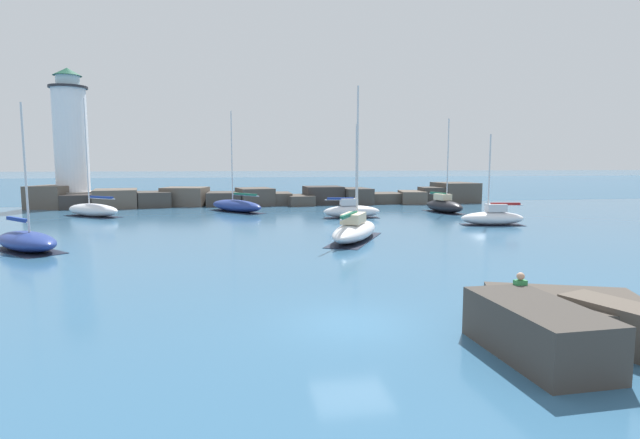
{
  "coord_description": "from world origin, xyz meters",
  "views": [
    {
      "loc": [
        -3.64,
        -15.18,
        5.14
      ],
      "look_at": [
        2.27,
        19.28,
        1.15
      ],
      "focal_mm": 28.0,
      "sensor_mm": 36.0,
      "label": 1
    }
  ],
  "objects_px": {
    "sailboat_moored_4": "(93,210)",
    "sailboat_moored_6": "(444,205)",
    "sailboat_moored_0": "(355,230)",
    "sailboat_moored_2": "(27,241)",
    "sailboat_moored_3": "(351,210)",
    "sailboat_moored_5": "(493,217)",
    "person_on_rocks": "(520,298)",
    "lighthouse": "(71,147)",
    "sailboat_moored_1": "(236,206)"
  },
  "relations": [
    {
      "from": "sailboat_moored_2",
      "to": "sailboat_moored_4",
      "type": "xyz_separation_m",
      "value": [
        -1.41,
        19.36,
        0.07
      ]
    },
    {
      "from": "sailboat_moored_5",
      "to": "person_on_rocks",
      "type": "relative_size",
      "value": 4.09
    },
    {
      "from": "sailboat_moored_3",
      "to": "sailboat_moored_5",
      "type": "bearing_deg",
      "value": -35.1
    },
    {
      "from": "sailboat_moored_1",
      "to": "sailboat_moored_4",
      "type": "xyz_separation_m",
      "value": [
        -13.59,
        -2.35,
        0.0
      ]
    },
    {
      "from": "sailboat_moored_2",
      "to": "sailboat_moored_3",
      "type": "relative_size",
      "value": 0.98
    },
    {
      "from": "sailboat_moored_4",
      "to": "sailboat_moored_6",
      "type": "distance_m",
      "value": 34.94
    },
    {
      "from": "sailboat_moored_0",
      "to": "sailboat_moored_6",
      "type": "height_order",
      "value": "sailboat_moored_0"
    },
    {
      "from": "sailboat_moored_0",
      "to": "sailboat_moored_5",
      "type": "xyz_separation_m",
      "value": [
        13.22,
        6.0,
        -0.04
      ]
    },
    {
      "from": "sailboat_moored_1",
      "to": "sailboat_moored_2",
      "type": "height_order",
      "value": "sailboat_moored_1"
    },
    {
      "from": "sailboat_moored_4",
      "to": "sailboat_moored_6",
      "type": "bearing_deg",
      "value": -3.23
    },
    {
      "from": "sailboat_moored_0",
      "to": "sailboat_moored_6",
      "type": "bearing_deg",
      "value": 50.79
    },
    {
      "from": "sailboat_moored_1",
      "to": "person_on_rocks",
      "type": "bearing_deg",
      "value": -77.96
    },
    {
      "from": "sailboat_moored_2",
      "to": "sailboat_moored_5",
      "type": "bearing_deg",
      "value": 11.5
    },
    {
      "from": "sailboat_moored_2",
      "to": "sailboat_moored_6",
      "type": "bearing_deg",
      "value": 27.45
    },
    {
      "from": "sailboat_moored_3",
      "to": "sailboat_moored_5",
      "type": "distance_m",
      "value": 12.61
    },
    {
      "from": "sailboat_moored_1",
      "to": "sailboat_moored_6",
      "type": "distance_m",
      "value": 21.73
    },
    {
      "from": "sailboat_moored_3",
      "to": "sailboat_moored_2",
      "type": "bearing_deg",
      "value": -148.48
    },
    {
      "from": "sailboat_moored_0",
      "to": "sailboat_moored_4",
      "type": "height_order",
      "value": "sailboat_moored_4"
    },
    {
      "from": "sailboat_moored_0",
      "to": "sailboat_moored_2",
      "type": "height_order",
      "value": "sailboat_moored_0"
    },
    {
      "from": "sailboat_moored_1",
      "to": "sailboat_moored_5",
      "type": "distance_m",
      "value": 25.73
    },
    {
      "from": "lighthouse",
      "to": "sailboat_moored_2",
      "type": "relative_size",
      "value": 1.86
    },
    {
      "from": "sailboat_moored_0",
      "to": "sailboat_moored_3",
      "type": "distance_m",
      "value": 13.56
    },
    {
      "from": "sailboat_moored_5",
      "to": "sailboat_moored_2",
      "type": "bearing_deg",
      "value": -168.5
    },
    {
      "from": "sailboat_moored_0",
      "to": "sailboat_moored_5",
      "type": "bearing_deg",
      "value": 24.4
    },
    {
      "from": "sailboat_moored_6",
      "to": "sailboat_moored_2",
      "type": "bearing_deg",
      "value": -152.55
    },
    {
      "from": "sailboat_moored_0",
      "to": "sailboat_moored_4",
      "type": "distance_m",
      "value": 28.29
    },
    {
      "from": "sailboat_moored_6",
      "to": "person_on_rocks",
      "type": "bearing_deg",
      "value": -110.18
    },
    {
      "from": "sailboat_moored_5",
      "to": "person_on_rocks",
      "type": "distance_m",
      "value": 27.44
    },
    {
      "from": "sailboat_moored_6",
      "to": "lighthouse",
      "type": "bearing_deg",
      "value": 161.24
    },
    {
      "from": "sailboat_moored_2",
      "to": "person_on_rocks",
      "type": "xyz_separation_m",
      "value": [
        20.59,
        -17.68,
        0.43
      ]
    },
    {
      "from": "sailboat_moored_0",
      "to": "sailboat_moored_6",
      "type": "relative_size",
      "value": 1.06
    },
    {
      "from": "sailboat_moored_0",
      "to": "sailboat_moored_1",
      "type": "relative_size",
      "value": 0.97
    },
    {
      "from": "sailboat_moored_5",
      "to": "sailboat_moored_6",
      "type": "xyz_separation_m",
      "value": [
        0.37,
        10.66,
        0.09
      ]
    },
    {
      "from": "sailboat_moored_2",
      "to": "sailboat_moored_5",
      "type": "height_order",
      "value": "sailboat_moored_2"
    },
    {
      "from": "lighthouse",
      "to": "sailboat_moored_5",
      "type": "height_order",
      "value": "lighthouse"
    },
    {
      "from": "sailboat_moored_5",
      "to": "sailboat_moored_3",
      "type": "bearing_deg",
      "value": 144.9
    },
    {
      "from": "lighthouse",
      "to": "person_on_rocks",
      "type": "distance_m",
      "value": 56.0
    },
    {
      "from": "lighthouse",
      "to": "sailboat_moored_4",
      "type": "relative_size",
      "value": 1.42
    },
    {
      "from": "sailboat_moored_6",
      "to": "person_on_rocks",
      "type": "height_order",
      "value": "sailboat_moored_6"
    },
    {
      "from": "sailboat_moored_0",
      "to": "sailboat_moored_4",
      "type": "bearing_deg",
      "value": 138.85
    },
    {
      "from": "sailboat_moored_1",
      "to": "sailboat_moored_5",
      "type": "xyz_separation_m",
      "value": [
        20.93,
        -14.97,
        -0.01
      ]
    },
    {
      "from": "lighthouse",
      "to": "sailboat_moored_4",
      "type": "height_order",
      "value": "lighthouse"
    },
    {
      "from": "sailboat_moored_2",
      "to": "sailboat_moored_4",
      "type": "height_order",
      "value": "sailboat_moored_4"
    },
    {
      "from": "sailboat_moored_2",
      "to": "person_on_rocks",
      "type": "relative_size",
      "value": 4.69
    },
    {
      "from": "sailboat_moored_1",
      "to": "lighthouse",
      "type": "bearing_deg",
      "value": 153.63
    },
    {
      "from": "sailboat_moored_0",
      "to": "sailboat_moored_3",
      "type": "xyz_separation_m",
      "value": [
        2.91,
        13.24,
        0.0
      ]
    },
    {
      "from": "sailboat_moored_2",
      "to": "sailboat_moored_3",
      "type": "distance_m",
      "value": 26.75
    },
    {
      "from": "sailboat_moored_4",
      "to": "sailboat_moored_5",
      "type": "distance_m",
      "value": 36.76
    },
    {
      "from": "sailboat_moored_0",
      "to": "sailboat_moored_3",
      "type": "height_order",
      "value": "sailboat_moored_0"
    },
    {
      "from": "sailboat_moored_3",
      "to": "sailboat_moored_5",
      "type": "relative_size",
      "value": 1.17
    }
  ]
}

